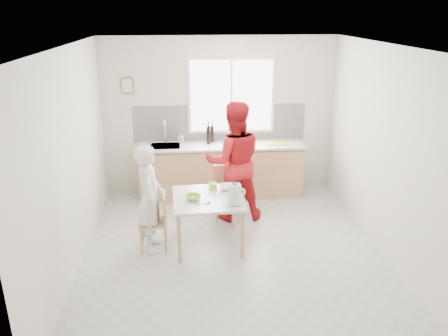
# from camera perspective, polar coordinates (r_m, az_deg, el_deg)

# --- Properties ---
(ground) EXTENTS (4.50, 4.50, 0.00)m
(ground) POSITION_cam_1_polar(r_m,az_deg,el_deg) (6.07, 1.13, -10.71)
(ground) COLOR #B7B7B2
(ground) RESTS_ON ground
(room_shell) EXTENTS (4.50, 4.50, 4.50)m
(room_shell) POSITION_cam_1_polar(r_m,az_deg,el_deg) (5.41, 1.25, 4.40)
(room_shell) COLOR silver
(room_shell) RESTS_ON ground
(window) EXTENTS (1.50, 0.06, 1.30)m
(window) POSITION_cam_1_polar(r_m,az_deg,el_deg) (7.58, 0.97, 9.40)
(window) COLOR white
(window) RESTS_ON room_shell
(backsplash) EXTENTS (3.00, 0.02, 0.65)m
(backsplash) POSITION_cam_1_polar(r_m,az_deg,el_deg) (7.68, -0.55, 5.91)
(backsplash) COLOR white
(backsplash) RESTS_ON room_shell
(picture_frame) EXTENTS (0.22, 0.03, 0.28)m
(picture_frame) POSITION_cam_1_polar(r_m,az_deg,el_deg) (7.58, -12.54, 10.47)
(picture_frame) COLOR #608F41
(picture_frame) RESTS_ON room_shell
(kitchen_counter) EXTENTS (2.84, 0.64, 1.37)m
(kitchen_counter) POSITION_cam_1_polar(r_m,az_deg,el_deg) (7.64, -0.40, -0.50)
(kitchen_counter) COLOR #DAAF75
(kitchen_counter) RESTS_ON ground
(dining_table) EXTENTS (0.98, 0.98, 0.72)m
(dining_table) POSITION_cam_1_polar(r_m,az_deg,el_deg) (5.92, -2.11, -4.51)
(dining_table) COLOR silver
(dining_table) RESTS_ON ground
(chair_left) EXTENTS (0.39, 0.39, 0.80)m
(chair_left) POSITION_cam_1_polar(r_m,az_deg,el_deg) (5.99, -8.70, -6.58)
(chair_left) COLOR #DAAF75
(chair_left) RESTS_ON ground
(chair_far) EXTENTS (0.40, 0.40, 0.84)m
(chair_far) POSITION_cam_1_polar(r_m,az_deg,el_deg) (6.77, 0.21, -2.91)
(chair_far) COLOR #DAAF75
(chair_far) RESTS_ON ground
(person_white) EXTENTS (0.38, 0.56, 1.49)m
(person_white) POSITION_cam_1_polar(r_m,az_deg,el_deg) (5.86, -9.63, -3.98)
(person_white) COLOR white
(person_white) RESTS_ON ground
(person_red) EXTENTS (0.93, 0.74, 1.85)m
(person_red) POSITION_cam_1_polar(r_m,az_deg,el_deg) (6.62, 1.30, 0.84)
(person_red) COLOR red
(person_red) RESTS_ON ground
(bowl_green) EXTENTS (0.21, 0.21, 0.06)m
(bowl_green) POSITION_cam_1_polar(r_m,az_deg,el_deg) (5.82, -4.04, -3.87)
(bowl_green) COLOR #8CD230
(bowl_green) RESTS_ON dining_table
(bowl_white) EXTENTS (0.25, 0.25, 0.06)m
(bowl_white) POSITION_cam_1_polar(r_m,az_deg,el_deg) (6.14, 0.45, -2.52)
(bowl_white) COLOR white
(bowl_white) RESTS_ON dining_table
(milk_jug) EXTENTS (0.23, 0.16, 0.29)m
(milk_jug) POSITION_cam_1_polar(r_m,az_deg,el_deg) (5.61, 1.44, -3.39)
(milk_jug) COLOR white
(milk_jug) RESTS_ON dining_table
(green_box) EXTENTS (0.10, 0.10, 0.09)m
(green_box) POSITION_cam_1_polar(r_m,az_deg,el_deg) (6.13, -1.44, -2.37)
(green_box) COLOR #A4D030
(green_box) RESTS_ON dining_table
(spoon) EXTENTS (0.15, 0.07, 0.01)m
(spoon) POSITION_cam_1_polar(r_m,az_deg,el_deg) (5.68, -2.71, -4.70)
(spoon) COLOR #A5A5AA
(spoon) RESTS_ON dining_table
(cutting_board) EXTENTS (0.37, 0.28, 0.01)m
(cutting_board) POSITION_cam_1_polar(r_m,az_deg,el_deg) (7.57, 6.75, 3.21)
(cutting_board) COLOR #A3D130
(cutting_board) RESTS_ON kitchen_counter
(wine_bottle_a) EXTENTS (0.07, 0.07, 0.32)m
(wine_bottle_a) POSITION_cam_1_polar(r_m,az_deg,el_deg) (7.46, -2.04, 4.32)
(wine_bottle_a) COLOR black
(wine_bottle_a) RESTS_ON kitchen_counter
(wine_bottle_b) EXTENTS (0.07, 0.07, 0.30)m
(wine_bottle_b) POSITION_cam_1_polar(r_m,az_deg,el_deg) (7.57, -1.55, 4.48)
(wine_bottle_b) COLOR black
(wine_bottle_b) RESTS_ON kitchen_counter
(jar_amber) EXTENTS (0.06, 0.06, 0.16)m
(jar_amber) POSITION_cam_1_polar(r_m,az_deg,el_deg) (7.62, 1.26, 4.04)
(jar_amber) COLOR brown
(jar_amber) RESTS_ON kitchen_counter
(soap_bottle) EXTENTS (0.11, 0.11, 0.18)m
(soap_bottle) POSITION_cam_1_polar(r_m,az_deg,el_deg) (7.60, -5.66, 3.98)
(soap_bottle) COLOR #999999
(soap_bottle) RESTS_ON kitchen_counter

